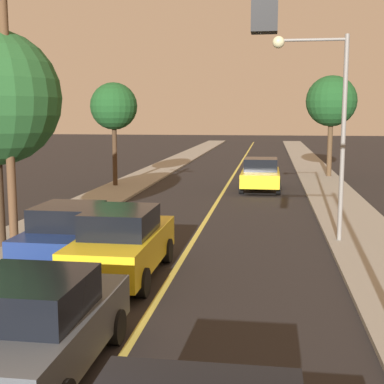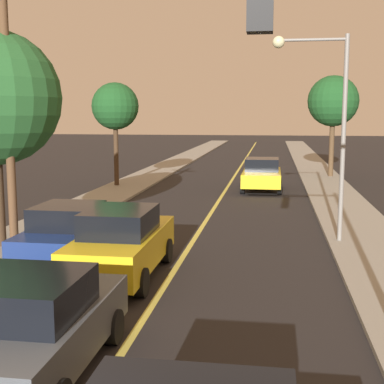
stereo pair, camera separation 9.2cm
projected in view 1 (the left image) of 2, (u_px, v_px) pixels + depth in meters
name	position (u px, v px, depth m)	size (l,w,h in m)	color
road_surface	(237.00, 169.00, 38.95)	(8.29, 80.00, 0.01)	black
sidewalk_left	(165.00, 167.00, 39.71)	(2.50, 80.00, 0.12)	gray
sidewalk_right	(313.00, 169.00, 38.17)	(2.50, 80.00, 0.12)	gray
car_near_lane_front	(32.00, 326.00, 8.05)	(2.05, 4.00, 1.59)	#474C51
car_near_lane_second	(123.00, 243.00, 12.96)	(1.86, 4.46, 1.72)	gold
car_outer_lane_second	(70.00, 232.00, 14.48)	(1.94, 4.12, 1.56)	navy
car_far_oncoming	(260.00, 174.00, 27.90)	(2.05, 4.51, 1.68)	gold
traffic_signal_mast	(377.00, 90.00, 6.42)	(4.30, 0.42, 6.13)	slate
streetlamp_right	(324.00, 106.00, 15.94)	(2.23, 0.36, 6.16)	slate
utility_pole_left	(8.00, 110.00, 14.52)	(1.60, 0.24, 7.56)	#513823
tree_left_near	(114.00, 107.00, 28.59)	(2.52, 2.52, 5.53)	#3D2B1C
tree_right_near	(331.00, 102.00, 32.88)	(3.12, 3.12, 6.20)	#4C3823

